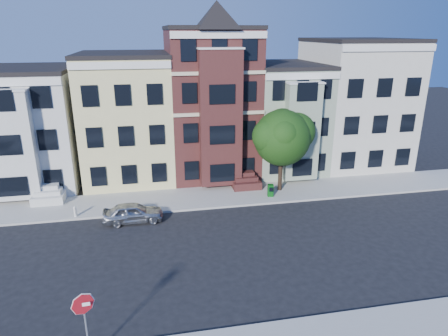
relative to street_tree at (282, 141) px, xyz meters
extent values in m
plane|color=black|center=(-4.42, -8.22, -4.05)|extent=(120.00, 120.00, 0.00)
cube|color=#9E9B93|center=(-4.42, -0.22, -3.98)|extent=(60.00, 4.00, 0.15)
cube|color=silver|center=(-19.42, 6.28, 0.45)|extent=(8.00, 9.00, 9.00)
cube|color=beige|center=(-11.42, 6.28, 0.95)|extent=(7.00, 9.00, 10.00)
cube|color=#431D1B|center=(-4.42, 6.28, 1.95)|extent=(7.00, 9.00, 12.00)
cube|color=gray|center=(2.08, 6.28, 0.45)|extent=(6.00, 9.00, 9.00)
cube|color=beige|center=(9.08, 6.28, 1.45)|extent=(8.00, 9.00, 11.00)
imported|color=#A6A8AE|center=(-11.11, -3.14, -3.39)|extent=(3.88, 1.60, 1.32)
cube|color=#0A4E12|center=(-1.09, -1.07, -3.44)|extent=(0.47, 0.44, 0.93)
cylinder|color=silver|center=(-14.93, -1.92, -3.61)|extent=(0.24, 0.24, 0.59)
camera|label=1|loc=(-9.83, -27.55, 7.87)|focal=32.00mm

